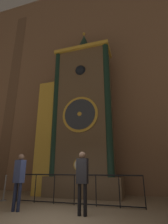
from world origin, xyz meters
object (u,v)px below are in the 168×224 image
at_px(clock_tower, 78,117).
at_px(visitor_far, 82,176).
at_px(visitor_near, 19,176).
at_px(stanchion_post, 4,192).

relative_size(clock_tower, visitor_far, 5.43).
distance_m(visitor_near, visitor_far, 2.22).
distance_m(visitor_far, stanchion_post, 4.34).
height_order(clock_tower, visitor_far, clock_tower).
height_order(visitor_far, stanchion_post, visitor_far).
bearing_deg(visitor_near, clock_tower, 91.81).
distance_m(clock_tower, visitor_far, 4.78).
xyz_separation_m(clock_tower, visitor_near, (-0.85, -3.60, -2.98)).
distance_m(visitor_near, stanchion_post, 2.48).
xyz_separation_m(visitor_near, stanchion_post, (-1.81, 1.53, -0.75)).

